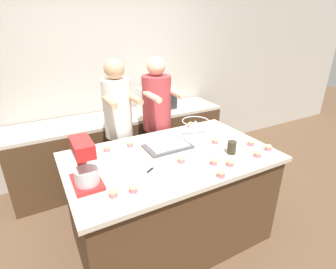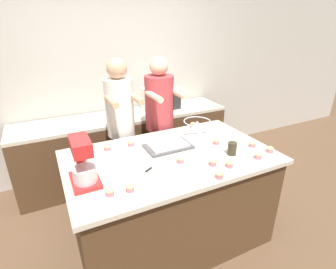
% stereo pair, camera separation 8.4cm
% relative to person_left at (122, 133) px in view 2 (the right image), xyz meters
% --- Properties ---
extents(ground_plane, '(16.00, 16.00, 0.00)m').
position_rel_person_left_xyz_m(ground_plane, '(0.22, -0.75, -0.92)').
color(ground_plane, brown).
extents(back_wall, '(10.00, 0.06, 2.70)m').
position_rel_person_left_xyz_m(back_wall, '(0.22, 0.93, 0.43)').
color(back_wall, '#B2ADA3').
rests_on(back_wall, ground_plane).
extents(island_counter, '(1.84, 1.10, 0.94)m').
position_rel_person_left_xyz_m(island_counter, '(0.22, -0.75, -0.44)').
color(island_counter, '#4C331E').
rests_on(island_counter, ground_plane).
extents(back_counter, '(2.80, 0.60, 0.90)m').
position_rel_person_left_xyz_m(back_counter, '(0.22, 0.58, -0.47)').
color(back_counter, '#4C331E').
rests_on(back_counter, ground_plane).
extents(person_left, '(0.32, 0.49, 1.71)m').
position_rel_person_left_xyz_m(person_left, '(0.00, 0.00, 0.00)').
color(person_left, '#232328').
rests_on(person_left, ground_plane).
extents(person_right, '(0.34, 0.50, 1.70)m').
position_rel_person_left_xyz_m(person_right, '(0.46, 0.00, -0.02)').
color(person_right, brown).
rests_on(person_right, ground_plane).
extents(stand_mixer, '(0.20, 0.30, 0.36)m').
position_rel_person_left_xyz_m(stand_mixer, '(-0.54, -0.85, 0.18)').
color(stand_mixer, red).
rests_on(stand_mixer, island_counter).
extents(mixing_bowl, '(0.28, 0.28, 0.16)m').
position_rel_person_left_xyz_m(mixing_bowl, '(0.67, -0.47, 0.11)').
color(mixing_bowl, '#BCBCC1').
rests_on(mixing_bowl, island_counter).
extents(baking_tray, '(0.43, 0.27, 0.04)m').
position_rel_person_left_xyz_m(baking_tray, '(0.27, -0.60, 0.04)').
color(baking_tray, '#4C4C51').
rests_on(baking_tray, island_counter).
extents(microwave_oven, '(0.49, 0.33, 0.31)m').
position_rel_person_left_xyz_m(microwave_oven, '(0.75, 0.58, 0.14)').
color(microwave_oven, silver).
rests_on(microwave_oven, back_counter).
extents(drinking_glass, '(0.08, 0.08, 0.12)m').
position_rel_person_left_xyz_m(drinking_glass, '(0.72, -0.98, 0.08)').
color(drinking_glass, '#332D1E').
rests_on(drinking_glass, island_counter).
extents(knife, '(0.20, 0.13, 0.01)m').
position_rel_person_left_xyz_m(knife, '(-0.00, -0.87, 0.03)').
color(knife, '#BCBCC1').
rests_on(knife, island_counter).
extents(cupcake_0, '(0.06, 0.06, 0.06)m').
position_rel_person_left_xyz_m(cupcake_0, '(1.06, -1.10, 0.05)').
color(cupcake_0, '#D17084').
rests_on(cupcake_0, island_counter).
extents(cupcake_1, '(0.06, 0.06, 0.06)m').
position_rel_person_left_xyz_m(cupcake_1, '(0.72, -0.74, 0.05)').
color(cupcake_1, '#D17084').
rests_on(cupcake_1, island_counter).
extents(cupcake_2, '(0.06, 0.06, 0.06)m').
position_rel_person_left_xyz_m(cupcake_2, '(0.56, -1.15, 0.05)').
color(cupcake_2, '#D17084').
rests_on(cupcake_2, island_counter).
extents(cupcake_3, '(0.06, 0.06, 0.06)m').
position_rel_person_left_xyz_m(cupcake_3, '(-0.03, -0.41, 0.05)').
color(cupcake_3, '#D17084').
rests_on(cupcake_3, island_counter).
extents(cupcake_4, '(0.06, 0.06, 0.06)m').
position_rel_person_left_xyz_m(cupcake_4, '(-0.26, -0.40, 0.05)').
color(cupcake_4, '#D17084').
rests_on(cupcake_4, island_counter).
extents(cupcake_5, '(0.06, 0.06, 0.06)m').
position_rel_person_left_xyz_m(cupcake_5, '(0.24, -0.90, 0.05)').
color(cupcake_5, '#D17084').
rests_on(cupcake_5, island_counter).
extents(cupcake_6, '(0.06, 0.06, 0.06)m').
position_rel_person_left_xyz_m(cupcake_6, '(1.00, -0.94, 0.05)').
color(cupcake_6, '#D17084').
rests_on(cupcake_6, island_counter).
extents(cupcake_7, '(0.06, 0.06, 0.06)m').
position_rel_person_left_xyz_m(cupcake_7, '(0.75, -0.26, 0.05)').
color(cupcake_7, '#D17084').
rests_on(cupcake_7, island_counter).
extents(cupcake_8, '(0.06, 0.06, 0.06)m').
position_rel_person_left_xyz_m(cupcake_8, '(0.39, -1.24, 0.05)').
color(cupcake_8, '#D17084').
rests_on(cupcake_8, island_counter).
extents(cupcake_9, '(0.06, 0.06, 0.06)m').
position_rel_person_left_xyz_m(cupcake_9, '(-0.28, -1.10, 0.05)').
color(cupcake_9, '#D17084').
rests_on(cupcake_9, island_counter).
extents(cupcake_10, '(0.06, 0.06, 0.06)m').
position_rel_person_left_xyz_m(cupcake_10, '(-0.51, -0.59, 0.05)').
color(cupcake_10, '#D17084').
rests_on(cupcake_10, island_counter).
extents(cupcake_11, '(0.06, 0.06, 0.06)m').
position_rel_person_left_xyz_m(cupcake_11, '(0.88, -1.14, 0.05)').
color(cupcake_11, '#D17084').
rests_on(cupcake_11, island_counter).
extents(cupcake_12, '(0.06, 0.06, 0.06)m').
position_rel_person_left_xyz_m(cupcake_12, '(0.46, -1.06, 0.05)').
color(cupcake_12, '#D17084').
rests_on(cupcake_12, island_counter).
extents(cupcake_13, '(0.06, 0.06, 0.06)m').
position_rel_person_left_xyz_m(cupcake_13, '(-0.41, -1.08, 0.05)').
color(cupcake_13, '#D17084').
rests_on(cupcake_13, island_counter).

